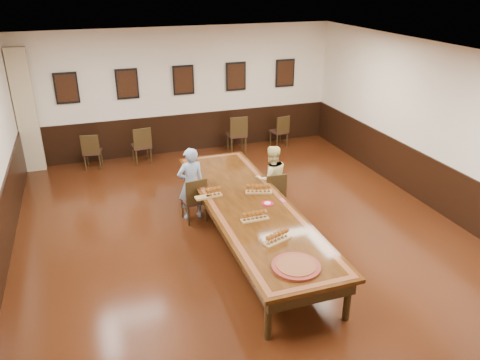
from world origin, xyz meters
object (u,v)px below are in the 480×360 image
object	(u,v)px
spare_chair_d	(279,130)
person_man	(191,184)
person_woman	(271,179)
conference_table	(249,212)
spare_chair_a	(92,150)
spare_chair_b	(141,145)
spare_chair_c	(237,133)
carved_platter	(296,267)
chair_man	(193,199)
chair_woman	(273,192)

from	to	relation	value
spare_chair_d	person_man	xyz separation A→B (m)	(-3.24, -3.31, 0.29)
person_woman	conference_table	bearing A→B (deg)	51.99
spare_chair_a	spare_chair_b	world-z (taller)	spare_chair_b
spare_chair_c	carved_platter	xyz separation A→B (m)	(-1.31, -6.46, 0.28)
chair_man	spare_chair_c	world-z (taller)	spare_chair_c
spare_chair_d	carved_platter	xyz separation A→B (m)	(-2.55, -6.51, 0.34)
spare_chair_a	spare_chair_b	bearing A→B (deg)	-171.46
spare_chair_b	carved_platter	distance (m)	6.56
chair_man	conference_table	bearing A→B (deg)	114.82
conference_table	carved_platter	distance (m)	1.98
spare_chair_c	chair_woman	bearing A→B (deg)	86.13
chair_man	carved_platter	world-z (taller)	chair_man
spare_chair_a	carved_platter	size ratio (longest dim) A/B	1.17
person_woman	spare_chair_a	bearing A→B (deg)	-46.09
spare_chair_c	spare_chair_d	bearing A→B (deg)	-174.53
chair_woman	spare_chair_b	distance (m)	4.10
spare_chair_a	spare_chair_d	xyz separation A→B (m)	(4.92, 0.04, -0.01)
spare_chair_a	carved_platter	xyz separation A→B (m)	(2.37, -6.47, 0.33)
conference_table	chair_woman	bearing A→B (deg)	48.52
spare_chair_c	spare_chair_b	bearing A→B (deg)	3.59
spare_chair_a	chair_woman	bearing A→B (deg)	142.34
spare_chair_b	spare_chair_d	size ratio (longest dim) A/B	1.09
spare_chair_a	spare_chair_d	bearing A→B (deg)	-169.55
spare_chair_b	conference_table	xyz separation A→B (m)	(1.24, -4.47, 0.14)
conference_table	carved_platter	world-z (taller)	carved_platter
carved_platter	conference_table	bearing A→B (deg)	88.64
spare_chair_b	person_woman	distance (m)	4.02
spare_chair_b	conference_table	world-z (taller)	spare_chair_b
person_woman	spare_chair_c	bearing A→B (deg)	-96.40
conference_table	spare_chair_b	bearing A→B (deg)	105.57
spare_chair_c	person_woman	world-z (taller)	person_woman
spare_chair_a	spare_chair_b	xyz separation A→B (m)	(1.17, -0.03, 0.03)
chair_woman	conference_table	xyz separation A→B (m)	(-0.83, -0.94, 0.17)
person_man	carved_platter	size ratio (longest dim) A/B	1.89
chair_woman	spare_chair_a	distance (m)	4.82
chair_man	conference_table	world-z (taller)	chair_man
person_man	carved_platter	distance (m)	3.27
spare_chair_a	person_man	world-z (taller)	person_man
chair_man	spare_chair_a	xyz separation A→B (m)	(-1.69, 3.37, -0.00)
spare_chair_a	conference_table	bearing A→B (deg)	128.27
chair_man	person_woman	size ratio (longest dim) A/B	0.66
spare_chair_b	person_woman	size ratio (longest dim) A/B	0.69
chair_woman	person_man	world-z (taller)	person_man
spare_chair_a	spare_chair_d	size ratio (longest dim) A/B	1.03
chair_woman	conference_table	bearing A→B (deg)	49.36
spare_chair_b	person_man	world-z (taller)	person_man
chair_man	person_woman	world-z (taller)	person_woman
spare_chair_b	spare_chair_c	size ratio (longest dim) A/B	0.95
carved_platter	spare_chair_d	bearing A→B (deg)	68.59
spare_chair_d	person_woman	xyz separation A→B (m)	(-1.68, -3.51, 0.25)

